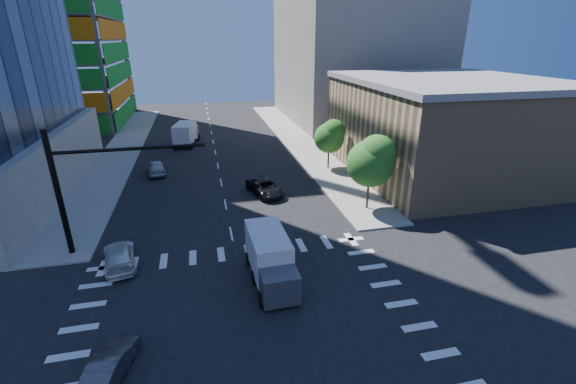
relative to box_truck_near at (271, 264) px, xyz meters
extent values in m
plane|color=black|center=(-1.95, -4.87, -1.34)|extent=(160.00, 160.00, 0.00)
cube|color=silver|center=(-1.95, -4.87, -1.34)|extent=(20.00, 20.00, 0.01)
cube|color=gray|center=(10.55, 35.13, -1.27)|extent=(5.00, 60.00, 0.15)
cube|color=gray|center=(-14.45, 35.13, -1.27)|extent=(5.00, 60.00, 0.15)
cube|color=#997F59|center=(23.05, 17.13, 3.66)|extent=(20.00, 22.00, 10.00)
cube|color=slate|center=(23.05, 17.13, 8.96)|extent=(20.50, 22.50, 0.60)
cube|color=slate|center=(25.05, 50.13, 12.66)|extent=(24.00, 30.00, 28.00)
cylinder|color=black|center=(-13.45, 6.63, 3.31)|extent=(0.40, 0.40, 9.00)
cylinder|color=black|center=(-8.45, 6.63, 6.21)|extent=(10.00, 0.24, 0.24)
imported|color=black|center=(-7.45, 6.63, 5.11)|extent=(0.16, 0.20, 1.00)
cylinder|color=#382316|center=(10.55, 9.13, -0.06)|extent=(0.20, 0.20, 2.27)
sphere|color=#165419|center=(10.55, 9.13, 3.03)|extent=(4.16, 4.16, 4.16)
sphere|color=#3E7C29|center=(10.95, 8.83, 4.01)|extent=(3.25, 3.25, 3.25)
cylinder|color=#382316|center=(10.85, 21.13, -0.23)|extent=(0.20, 0.20, 1.92)
sphere|color=#165419|center=(10.85, 21.13, 2.38)|extent=(3.52, 3.52, 3.52)
sphere|color=#3E7C29|center=(11.25, 20.83, 3.21)|extent=(2.75, 2.75, 2.75)
imported|color=black|center=(2.13, 14.80, -0.63)|extent=(3.66, 5.62, 1.44)
imported|color=white|center=(-9.80, 4.30, -0.64)|extent=(2.85, 5.12, 1.40)
imported|color=#A2A7AA|center=(-8.97, 23.69, -0.56)|extent=(2.49, 4.84, 1.57)
imported|color=#444448|center=(-8.60, -5.59, -0.71)|extent=(2.29, 4.07, 1.27)
cube|color=silver|center=(0.00, 0.00, 0.46)|extent=(2.43, 4.82, 2.47)
cube|color=#47484F|center=(0.00, 0.00, -0.16)|extent=(2.24, 1.78, 1.80)
cube|color=silver|center=(-5.67, 36.51, 0.58)|extent=(3.42, 5.45, 2.63)
cube|color=#47484F|center=(-5.67, 36.51, -0.08)|extent=(2.65, 2.26, 1.92)
camera|label=1|loc=(-3.64, -20.48, 13.26)|focal=24.00mm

